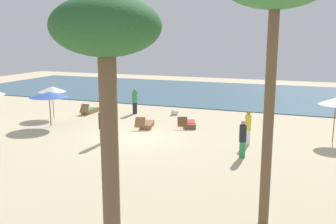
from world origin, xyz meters
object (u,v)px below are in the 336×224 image
person_3 (243,139)px  palm_3 (106,39)px  umbrella_0 (52,89)px  lounger_2 (189,124)px  umbrella_3 (336,101)px  lounger_0 (147,125)px  umbrella_1 (49,95)px  person_0 (248,127)px  dog (174,112)px  person_5 (135,101)px  lounger_1 (90,111)px  person_4 (102,126)px

person_3 → palm_3: 9.84m
umbrella_0 → lounger_2: size_ratio=1.13×
umbrella_3 → lounger_0: 10.29m
umbrella_1 → lounger_2: (7.77, 2.74, -1.73)m
umbrella_3 → person_3: umbrella_3 is taller
umbrella_1 → lounger_0: bearing=17.4°
lounger_0 → lounger_2: bearing=24.1°
umbrella_1 → person_0: umbrella_1 is taller
palm_3 → dog: size_ratio=9.30×
lounger_0 → person_3: person_3 is taller
dog → umbrella_0: bearing=-154.3°
lounger_2 → person_0: person_0 is taller
lounger_0 → person_5: (-2.42, 3.45, 0.73)m
lounger_1 → dog: lounger_1 is taller
umbrella_0 → dog: 8.20m
person_4 → lounger_1: bearing=126.6°
umbrella_0 → lounger_1: size_ratio=1.23×
lounger_0 → lounger_2: lounger_0 is taller
person_5 → lounger_0: bearing=-55.0°
person_3 → lounger_2: bearing=130.1°
lounger_1 → palm_3: size_ratio=0.27×
umbrella_0 → person_5: bearing=33.6°
lounger_2 → person_5: size_ratio=1.01×
lounger_2 → palm_3: palm_3 is taller
lounger_1 → umbrella_1: bearing=-90.7°
umbrella_3 → person_3: size_ratio=1.36×
umbrella_3 → palm_3: size_ratio=0.37×
lounger_0 → lounger_2: (2.29, 1.03, 0.01)m
lounger_2 → person_0: (3.82, -2.56, 0.70)m
umbrella_1 → person_3: size_ratio=1.37×
umbrella_3 → person_0: size_ratio=1.32×
umbrella_1 → person_3: (11.70, -1.94, -1.06)m
lounger_0 → person_0: person_0 is taller
lounger_2 → dog: lounger_2 is taller
palm_3 → dog: palm_3 is taller
person_3 → person_0: bearing=93.0°
umbrella_0 → person_5: 5.49m
person_5 → palm_3: size_ratio=0.29×
umbrella_1 → lounger_0: 5.99m
umbrella_1 → palm_3: palm_3 is taller
umbrella_3 → palm_3: bearing=-113.4°
dog → person_5: bearing=-169.7°
umbrella_1 → lounger_0: size_ratio=1.29×
person_4 → dog: 7.92m
person_0 → umbrella_0: bearing=171.3°
person_4 → dog: bearing=82.6°
umbrella_1 → person_3: bearing=-9.4°
umbrella_0 → person_4: 7.64m
umbrella_0 → person_0: (13.03, -2.00, -0.99)m
lounger_0 → palm_3: size_ratio=0.29×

